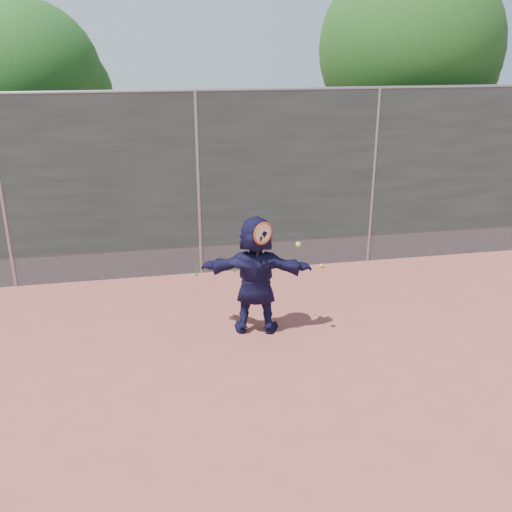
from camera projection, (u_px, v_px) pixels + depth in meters
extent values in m
plane|color=#9E4C42|center=(234.00, 385.00, 6.52)|extent=(80.00, 80.00, 0.00)
imported|color=#151336|center=(256.00, 275.00, 7.51)|extent=(1.56, 0.80, 1.61)
sphere|color=#A4DB30|center=(321.00, 266.00, 9.94)|extent=(0.07, 0.07, 0.07)
cube|color=#38423D|center=(198.00, 171.00, 9.12)|extent=(20.00, 0.04, 2.50)
cube|color=slate|center=(201.00, 259.00, 9.65)|extent=(20.00, 0.03, 0.50)
cylinder|color=gray|center=(195.00, 90.00, 8.69)|extent=(20.00, 0.05, 0.05)
cylinder|color=gray|center=(2.00, 195.00, 8.67)|extent=(0.06, 0.06, 3.00)
cylinder|color=gray|center=(198.00, 187.00, 9.21)|extent=(0.06, 0.06, 3.00)
cylinder|color=gray|center=(373.00, 179.00, 9.75)|extent=(0.06, 0.06, 3.00)
torus|color=#C34012|center=(263.00, 233.00, 7.11)|extent=(0.27, 0.16, 0.29)
cylinder|color=beige|center=(263.00, 233.00, 7.11)|extent=(0.23, 0.12, 0.25)
cylinder|color=black|center=(259.00, 248.00, 7.19)|extent=(0.09, 0.13, 0.33)
sphere|color=#A4DB30|center=(298.00, 244.00, 7.15)|extent=(0.07, 0.07, 0.07)
cylinder|color=#382314|center=(399.00, 162.00, 12.12)|extent=(0.28, 0.28, 2.60)
sphere|color=#23561C|center=(410.00, 48.00, 11.32)|extent=(3.60, 3.60, 3.60)
sphere|color=#23561C|center=(436.00, 66.00, 11.76)|extent=(2.52, 2.52, 2.52)
cylinder|color=#382314|center=(37.00, 179.00, 11.57)|extent=(0.28, 0.28, 2.20)
sphere|color=#23561C|center=(23.00, 80.00, 10.89)|extent=(3.00, 3.00, 3.00)
sphere|color=#23561C|center=(59.00, 94.00, 11.29)|extent=(2.10, 2.10, 2.10)
cone|color=#387226|center=(217.00, 267.00, 9.62)|extent=(0.03, 0.03, 0.26)
cone|color=#387226|center=(234.00, 264.00, 9.69)|extent=(0.03, 0.03, 0.30)
cone|color=#387226|center=(196.00, 270.00, 9.55)|extent=(0.03, 0.03, 0.22)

